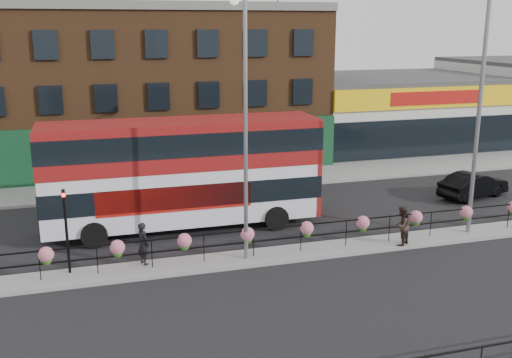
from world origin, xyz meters
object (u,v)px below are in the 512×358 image
object	(u,v)px
double_decker_bus	(183,163)
lamp_column_west	(244,108)
pedestrian_b	(401,226)
pedestrian_a	(143,243)
car	(473,185)
lamp_column_east	(478,76)

from	to	relation	value
double_decker_bus	lamp_column_west	xyz separation A→B (m)	(1.60, -4.41, 3.00)
pedestrian_b	pedestrian_a	bearing A→B (deg)	-39.44
pedestrian_b	lamp_column_west	world-z (taller)	lamp_column_west
car	pedestrian_a	world-z (taller)	pedestrian_a
double_decker_bus	pedestrian_b	xyz separation A→B (m)	(8.18, -5.09, -2.08)
pedestrian_a	pedestrian_b	distance (m)	10.55
pedestrian_a	lamp_column_east	bearing A→B (deg)	-115.02
double_decker_bus	lamp_column_east	xyz separation A→B (m)	(11.87, -4.24, 3.91)
car	pedestrian_b	bearing A→B (deg)	110.28
pedestrian_a	pedestrian_b	bearing A→B (deg)	-119.86
pedestrian_b	lamp_column_west	xyz separation A→B (m)	(-6.59, 0.68, 5.08)
pedestrian_b	lamp_column_west	size ratio (longest dim) A/B	0.17
car	double_decker_bus	bearing A→B (deg)	75.80
lamp_column_west	lamp_column_east	size ratio (longest dim) A/B	0.87
lamp_column_west	lamp_column_east	bearing A→B (deg)	0.97
double_decker_bus	pedestrian_a	size ratio (longest dim) A/B	7.42
double_decker_bus	lamp_column_west	distance (m)	5.57
pedestrian_a	double_decker_bus	bearing A→B (deg)	-53.98
double_decker_bus	pedestrian_b	distance (m)	9.86
car	lamp_column_east	xyz separation A→B (m)	(-3.93, -4.78, 6.29)
double_decker_bus	lamp_column_east	size ratio (longest dim) A/B	1.07
car	pedestrian_b	xyz separation A→B (m)	(-7.63, -5.63, 0.30)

